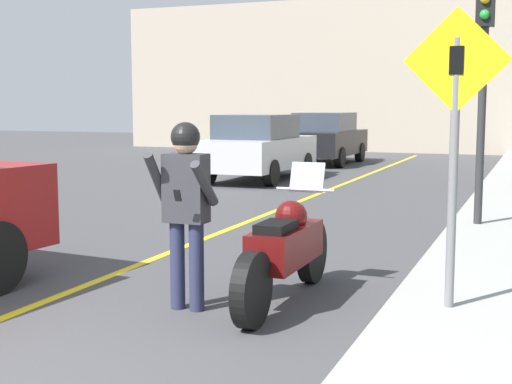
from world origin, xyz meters
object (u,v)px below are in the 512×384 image
person_biker (186,195)px  parked_car_silver (258,147)px  traffic_light (484,52)px  crossing_sign (455,129)px  motorcycle (286,250)px  parked_car_black (326,138)px

person_biker → parked_car_silver: bearing=108.4°
parked_car_silver → traffic_light: bearing=-44.8°
person_biker → crossing_sign: bearing=13.1°
motorcycle → parked_car_silver: parked_car_silver is taller
crossing_sign → motorcycle: bearing=178.3°
traffic_light → motorcycle: bearing=-106.6°
person_biker → parked_car_silver: 11.78m
motorcycle → crossing_sign: crossing_sign is taller
crossing_sign → parked_car_silver: size_ratio=0.62×
crossing_sign → parked_car_black: bearing=109.9°
crossing_sign → parked_car_silver: crossing_sign is taller
traffic_light → parked_car_silver: bearing=135.2°
person_biker → parked_car_black: 17.13m
person_biker → crossing_sign: size_ratio=0.67×
motorcycle → person_biker: 1.13m
motorcycle → parked_car_silver: size_ratio=0.57×
traffic_light → crossing_sign: bearing=-88.3°
motorcycle → person_biker: size_ratio=1.37×
person_biker → crossing_sign: (2.33, 0.54, 0.62)m
parked_car_black → motorcycle: bearing=-75.0°
motorcycle → person_biker: person_biker is taller
person_biker → motorcycle: bearing=37.1°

